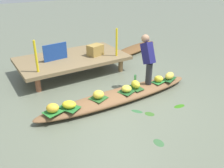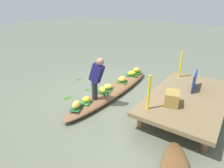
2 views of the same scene
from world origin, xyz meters
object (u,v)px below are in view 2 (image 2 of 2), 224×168
Objects in this scene: vendor_boat at (113,91)px; banana_bunch_1 at (86,99)px; market_banner at (194,81)px; vendor_person at (97,76)px; water_bottle at (106,92)px; banana_bunch_4 at (108,86)px; banana_bunch_5 at (76,105)px; produce_crate at (172,98)px; banana_bunch_6 at (103,90)px; banana_bunch_2 at (137,70)px; banana_bunch_0 at (122,79)px; banana_bunch_3 at (132,73)px.

banana_bunch_1 is at bearing -2.91° from vendor_boat.
banana_bunch_1 is at bearing -55.54° from market_banner.
vendor_person reaches higher than water_bottle.
banana_bunch_4 is 0.50m from water_bottle.
water_bottle is (0.59, 0.16, 0.23)m from vendor_boat.
banana_bunch_5 is 0.68× the size of produce_crate.
banana_bunch_4 is at bearing 179.69° from banana_bunch_5.
banana_bunch_2 is at bearing 179.78° from banana_bunch_6.
banana_bunch_4 is at bearing -1.76° from banana_bunch_2.
banana_bunch_6 is 0.39× the size of market_banner.
banana_bunch_0 is 1.17m from water_bottle.
produce_crate reaches higher than banana_bunch_6.
banana_bunch_1 is 0.63m from water_bottle.
water_bottle reaches higher than banana_bunch_2.
banana_bunch_3 is at bearing -173.76° from water_bottle.
banana_bunch_3 is 0.24× the size of vendor_person.
vendor_boat is 2.42m from market_banner.
banana_bunch_3 is 2.37m from market_banner.
vendor_person reaches higher than vendor_boat.
banana_bunch_1 is 0.52× the size of produce_crate.
banana_bunch_6 is at bearing 0.34° from banana_bunch_3.
banana_bunch_6 is 0.74m from vendor_person.
vendor_person reaches higher than produce_crate.
banana_bunch_3 is 0.68× the size of produce_crate.
banana_bunch_6 is 0.64× the size of produce_crate.
market_banner is at bearing 109.07° from vendor_boat.
banana_bunch_6 is (1.03, -0.03, 0.00)m from banana_bunch_0.
produce_crate is (1.74, 2.04, 0.35)m from banana_bunch_3.
vendor_person is (0.43, 0.11, 0.60)m from banana_bunch_6.
banana_bunch_0 is at bearing 178.00° from banana_bunch_1.
produce_crate is (-0.02, 2.03, 0.33)m from banana_bunch_6.
banana_bunch_3 is (-1.30, -0.04, 0.19)m from vendor_boat.
produce_crate is at bearing 78.27° from vendor_boat.
produce_crate is (1.01, 2.01, 0.33)m from banana_bunch_0.
vendor_person reaches higher than banana_bunch_5.
banana_bunch_3 is at bearing -177.18° from banana_bunch_0.
market_banner reaches higher than banana_bunch_6.
banana_bunch_6 is (0.46, -0.03, 0.21)m from vendor_boat.
vendor_person is (2.19, 0.12, 0.62)m from banana_bunch_3.
banana_bunch_0 is at bearing 2.82° from banana_bunch_3.
banana_bunch_5 is (1.54, -0.09, 0.21)m from vendor_boat.
banana_bunch_6 is at bearing -89.34° from produce_crate.
banana_bunch_0 is at bearing 174.28° from banana_bunch_4.
banana_bunch_0 is 0.98× the size of banana_bunch_2.
market_banner is at bearing 134.72° from banana_bunch_5.
banana_bunch_5 reaches higher than banana_bunch_1.
banana_bunch_1 is 0.76× the size of banana_bunch_5.
banana_bunch_0 is 2.11m from banana_bunch_5.
banana_bunch_4 is at bearing -150.80° from water_bottle.
banana_bunch_3 is at bearing -3.03° from banana_bunch_2.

